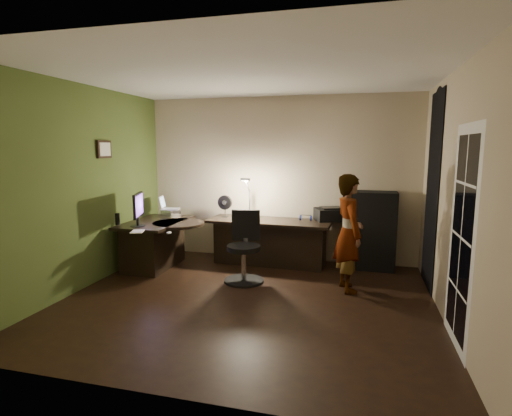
% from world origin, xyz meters
% --- Properties ---
extents(floor, '(4.50, 4.00, 0.01)m').
position_xyz_m(floor, '(0.00, 0.00, -0.01)').
color(floor, black).
rests_on(floor, ground).
extents(ceiling, '(4.50, 4.00, 0.01)m').
position_xyz_m(ceiling, '(0.00, 0.00, 2.71)').
color(ceiling, silver).
rests_on(ceiling, floor).
extents(wall_back, '(4.50, 0.01, 2.70)m').
position_xyz_m(wall_back, '(0.00, 2.00, 1.35)').
color(wall_back, '#BBAB8A').
rests_on(wall_back, floor).
extents(wall_front, '(4.50, 0.01, 2.70)m').
position_xyz_m(wall_front, '(0.00, -2.00, 1.35)').
color(wall_front, '#BBAB8A').
rests_on(wall_front, floor).
extents(wall_left, '(0.01, 4.00, 2.70)m').
position_xyz_m(wall_left, '(-2.25, 0.00, 1.35)').
color(wall_left, '#BBAB8A').
rests_on(wall_left, floor).
extents(wall_right, '(0.01, 4.00, 2.70)m').
position_xyz_m(wall_right, '(2.25, 0.00, 1.35)').
color(wall_right, '#BBAB8A').
rests_on(wall_right, floor).
extents(green_wall_overlay, '(0.00, 4.00, 2.70)m').
position_xyz_m(green_wall_overlay, '(-2.24, 0.00, 1.35)').
color(green_wall_overlay, '#465B25').
rests_on(green_wall_overlay, floor).
extents(arched_doorway, '(0.01, 0.90, 2.60)m').
position_xyz_m(arched_doorway, '(2.24, 1.15, 1.30)').
color(arched_doorway, black).
rests_on(arched_doorway, floor).
extents(french_door, '(0.02, 0.92, 2.10)m').
position_xyz_m(french_door, '(2.24, -0.55, 1.05)').
color(french_door, white).
rests_on(french_door, floor).
extents(framed_picture, '(0.04, 0.30, 0.25)m').
position_xyz_m(framed_picture, '(-2.22, 0.45, 1.85)').
color(framed_picture, black).
rests_on(framed_picture, wall_left).
extents(desk_left, '(0.79, 1.28, 0.74)m').
position_xyz_m(desk_left, '(-1.76, 1.00, 0.37)').
color(desk_left, black).
rests_on(desk_left, floor).
extents(desk_right, '(1.99, 0.78, 0.73)m').
position_xyz_m(desk_right, '(-0.07, 1.56, 0.37)').
color(desk_right, black).
rests_on(desk_right, floor).
extents(cabinet, '(0.81, 0.41, 1.21)m').
position_xyz_m(cabinet, '(1.47, 1.78, 0.60)').
color(cabinet, black).
rests_on(cabinet, floor).
extents(laptop_stand, '(0.32, 0.30, 0.11)m').
position_xyz_m(laptop_stand, '(-1.77, 1.55, 0.78)').
color(laptop_stand, silver).
rests_on(laptop_stand, desk_left).
extents(laptop, '(0.38, 0.37, 0.22)m').
position_xyz_m(laptop, '(-1.77, 1.55, 0.95)').
color(laptop, silver).
rests_on(laptop, laptop_stand).
extents(monitor, '(0.28, 0.55, 0.36)m').
position_xyz_m(monitor, '(-1.82, 0.59, 0.91)').
color(monitor, black).
rests_on(monitor, desk_left).
extents(mouse, '(0.06, 0.09, 0.03)m').
position_xyz_m(mouse, '(-1.14, 0.23, 0.75)').
color(mouse, silver).
rests_on(mouse, desk_left).
extents(phone, '(0.10, 0.15, 0.01)m').
position_xyz_m(phone, '(-1.72, 1.21, 0.73)').
color(phone, black).
rests_on(phone, desk_left).
extents(pen, '(0.04, 0.14, 0.01)m').
position_xyz_m(pen, '(-1.27, 0.81, 0.74)').
color(pen, black).
rests_on(pen, desk_left).
extents(speaker, '(0.09, 0.09, 0.18)m').
position_xyz_m(speaker, '(-2.17, 0.61, 0.82)').
color(speaker, black).
rests_on(speaker, desk_left).
extents(notepad, '(0.22, 0.26, 0.01)m').
position_xyz_m(notepad, '(-1.62, 0.25, 0.74)').
color(notepad, silver).
rests_on(notepad, desk_left).
extents(desk_fan, '(0.25, 0.15, 0.37)m').
position_xyz_m(desk_fan, '(-0.84, 1.68, 0.91)').
color(desk_fan, black).
rests_on(desk_fan, desk_right).
extents(headphones, '(0.21, 0.09, 0.10)m').
position_xyz_m(headphones, '(0.50, 1.71, 0.78)').
color(headphones, '#212E97').
rests_on(headphones, desk_right).
extents(printer, '(0.59, 0.53, 0.22)m').
position_xyz_m(printer, '(0.89, 1.80, 0.83)').
color(printer, black).
rests_on(printer, desk_right).
extents(desk_lamp, '(0.26, 0.36, 0.72)m').
position_xyz_m(desk_lamp, '(-0.44, 1.74, 1.09)').
color(desk_lamp, black).
rests_on(desk_lamp, desk_right).
extents(office_chair, '(0.63, 0.63, 0.99)m').
position_xyz_m(office_chair, '(-0.23, 0.67, 0.50)').
color(office_chair, black).
rests_on(office_chair, floor).
extents(person, '(0.54, 0.64, 1.54)m').
position_xyz_m(person, '(1.19, 0.71, 0.77)').
color(person, '#D8A88C').
rests_on(person, floor).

